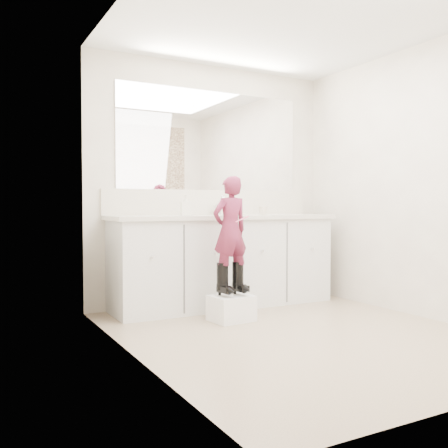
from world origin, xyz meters
TOP-DOWN VIEW (x-y plane):
  - floor at (0.00, 0.00)m, footprint 3.00×3.00m
  - ceiling at (0.00, 0.00)m, footprint 3.00×3.00m
  - wall_back at (0.00, 1.50)m, footprint 2.60×0.00m
  - wall_left at (-1.30, 0.00)m, footprint 0.00×3.00m
  - wall_right at (1.30, 0.00)m, footprint 0.00×3.00m
  - vanity_cabinet at (0.00, 1.23)m, footprint 2.20×0.55m
  - countertop at (0.00, 1.21)m, footprint 2.28×0.58m
  - backsplash at (0.00, 1.49)m, footprint 2.28×0.03m
  - mirror at (0.00, 1.49)m, footprint 2.00×0.02m
  - faucet at (0.00, 1.38)m, footprint 0.08×0.08m
  - cup at (0.49, 1.28)m, footprint 0.11×0.11m
  - soap_bottle at (-0.43, 1.19)m, footprint 0.11×0.11m
  - step_stool at (-0.25, 0.63)m, footprint 0.36×0.31m
  - boot_left at (-0.33, 0.65)m, footprint 0.12×0.20m
  - boot_right at (-0.18, 0.65)m, footprint 0.12×0.20m
  - toddler at (-0.25, 0.65)m, footprint 0.35×0.25m
  - toothbrush at (-0.18, 0.57)m, footprint 0.14×0.02m

SIDE VIEW (x-z plane):
  - floor at x=0.00m, z-range 0.00..0.00m
  - step_stool at x=-0.25m, z-range 0.00..0.22m
  - boot_left at x=-0.33m, z-range 0.22..0.50m
  - boot_right at x=-0.18m, z-range 0.22..0.50m
  - vanity_cabinet at x=0.00m, z-range 0.00..0.85m
  - toddler at x=-0.25m, z-range 0.32..1.23m
  - toothbrush at x=-0.18m, z-range 0.84..0.90m
  - countertop at x=0.00m, z-range 0.85..0.89m
  - cup at x=0.49m, z-range 0.89..0.98m
  - faucet at x=0.00m, z-range 0.89..0.99m
  - soap_bottle at x=-0.43m, z-range 0.89..1.08m
  - backsplash at x=0.00m, z-range 0.89..1.14m
  - wall_back at x=0.00m, z-range -0.10..2.50m
  - wall_left at x=-1.30m, z-range -0.30..2.70m
  - wall_right at x=1.30m, z-range -0.30..2.70m
  - mirror at x=0.00m, z-range 1.14..2.14m
  - ceiling at x=0.00m, z-range 2.40..2.40m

